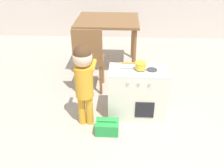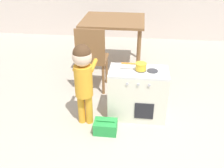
{
  "view_description": "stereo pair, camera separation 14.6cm",
  "coord_description": "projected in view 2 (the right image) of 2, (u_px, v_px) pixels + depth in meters",
  "views": [
    {
      "loc": [
        -0.17,
        -1.62,
        1.71
      ],
      "look_at": [
        -0.29,
        0.67,
        0.42
      ],
      "focal_mm": 40.0,
      "sensor_mm": 36.0,
      "label": 1
    },
    {
      "loc": [
        -0.03,
        -1.61,
        1.71
      ],
      "look_at": [
        -0.29,
        0.67,
        0.42
      ],
      "focal_mm": 40.0,
      "sensor_mm": 36.0,
      "label": 2
    }
  ],
  "objects": [
    {
      "name": "toy_basket",
      "position": [
        105.0,
        127.0,
        2.58
      ],
      "size": [
        0.24,
        0.17,
        0.15
      ],
      "color": "green",
      "rests_on": "ground_plane"
    },
    {
      "name": "dining_table",
      "position": [
        113.0,
        26.0,
        3.71
      ],
      "size": [
        0.91,
        0.86,
        0.76
      ],
      "color": "brown",
      "rests_on": "ground_plane"
    },
    {
      "name": "ground_plane",
      "position": [
        136.0,
        164.0,
        2.23
      ],
      "size": [
        16.0,
        16.0,
        0.0
      ],
      "primitive_type": "plane",
      "color": "#B2A899"
    },
    {
      "name": "play_kitchen",
      "position": [
        138.0,
        94.0,
        2.74
      ],
      "size": [
        0.62,
        0.36,
        0.57
      ],
      "color": "silver",
      "rests_on": "ground_plane"
    },
    {
      "name": "child_figure",
      "position": [
        83.0,
        74.0,
        2.48
      ],
      "size": [
        0.21,
        0.36,
        0.9
      ],
      "color": "gold",
      "rests_on": "ground_plane"
    },
    {
      "name": "dining_chair_near",
      "position": [
        92.0,
        58.0,
        3.15
      ],
      "size": [
        0.36,
        0.36,
        0.87
      ],
      "color": "brown",
      "rests_on": "ground_plane"
    },
    {
      "name": "toy_pot",
      "position": [
        140.0,
        66.0,
        2.57
      ],
      "size": [
        0.26,
        0.12,
        0.08
      ],
      "color": "yellow",
      "rests_on": "play_kitchen"
    }
  ]
}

